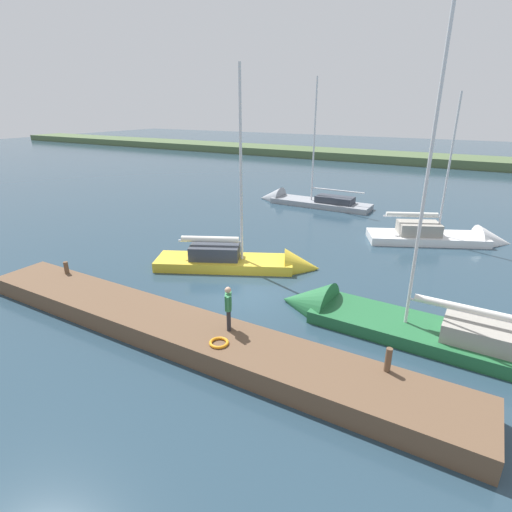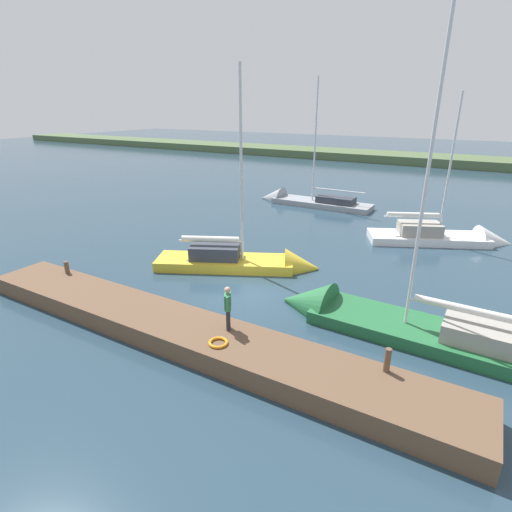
# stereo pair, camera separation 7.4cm
# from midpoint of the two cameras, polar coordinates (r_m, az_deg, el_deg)

# --- Properties ---
(ground_plane) EXTENTS (200.00, 200.00, 0.00)m
(ground_plane) POSITION_cam_midpoint_polar(r_m,az_deg,el_deg) (18.37, -1.49, -5.65)
(ground_plane) COLOR #263D4C
(far_shoreline) EXTENTS (180.00, 8.00, 2.40)m
(far_shoreline) POSITION_cam_midpoint_polar(r_m,az_deg,el_deg) (65.75, 22.89, 12.05)
(far_shoreline) COLOR #4C603D
(far_shoreline) RESTS_ON ground_plane
(dock_pier) EXTENTS (20.21, 2.42, 0.74)m
(dock_pier) POSITION_cam_midpoint_polar(r_m,az_deg,el_deg) (15.17, -10.16, -10.54)
(dock_pier) COLOR brown
(dock_pier) RESTS_ON ground_plane
(mooring_post_near) EXTENTS (0.19, 0.19, 0.77)m
(mooring_post_near) POSITION_cam_midpoint_polar(r_m,az_deg,el_deg) (12.77, 18.37, -13.89)
(mooring_post_near) COLOR brown
(mooring_post_near) RESTS_ON dock_pier
(mooring_post_far) EXTENTS (0.21, 0.21, 0.57)m
(mooring_post_far) POSITION_cam_midpoint_polar(r_m,az_deg,el_deg) (20.73, -25.26, -1.47)
(mooring_post_far) COLOR brown
(mooring_post_far) RESTS_ON dock_pier
(life_ring_buoy) EXTENTS (0.66, 0.66, 0.10)m
(life_ring_buoy) POSITION_cam_midpoint_polar(r_m,az_deg,el_deg) (13.60, -5.23, -12.18)
(life_ring_buoy) COLOR orange
(life_ring_buoy) RESTS_ON dock_pier
(sailboat_near_dock) EXTENTS (8.90, 5.75, 10.04)m
(sailboat_near_dock) POSITION_cam_midpoint_polar(r_m,az_deg,el_deg) (28.11, 25.98, 1.98)
(sailboat_near_dock) COLOR white
(sailboat_near_dock) RESTS_ON ground_plane
(sailboat_behind_pier) EXTENTS (10.13, 2.36, 11.33)m
(sailboat_behind_pier) POSITION_cam_midpoint_polar(r_m,az_deg,el_deg) (35.67, 6.67, 7.67)
(sailboat_behind_pier) COLOR gray
(sailboat_behind_pier) RESTS_ON ground_plane
(sailboat_mid_channel) EXTENTS (8.68, 5.60, 10.90)m
(sailboat_mid_channel) POSITION_cam_midpoint_polar(r_m,az_deg,el_deg) (21.28, -0.91, -1.14)
(sailboat_mid_channel) COLOR gold
(sailboat_mid_channel) RESTS_ON ground_plane
(sailboat_far_right) EXTENTS (10.73, 2.68, 12.57)m
(sailboat_far_right) POSITION_cam_midpoint_polar(r_m,az_deg,el_deg) (16.52, 17.79, -9.15)
(sailboat_far_right) COLOR #236638
(sailboat_far_right) RESTS_ON ground_plane
(person_on_dock) EXTENTS (0.41, 0.55, 1.63)m
(person_on_dock) POSITION_cam_midpoint_polar(r_m,az_deg,el_deg) (13.95, -3.88, -7.03)
(person_on_dock) COLOR #28282D
(person_on_dock) RESTS_ON dock_pier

